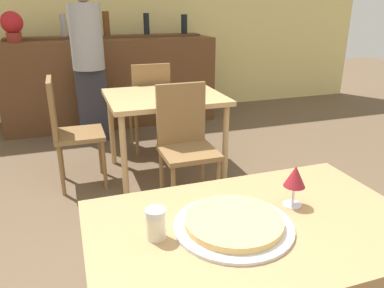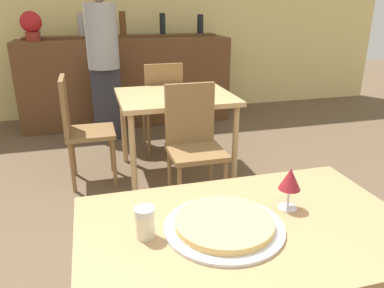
% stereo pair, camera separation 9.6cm
% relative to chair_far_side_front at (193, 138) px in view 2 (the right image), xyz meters
% --- Properties ---
extents(wall_back, '(8.00, 0.05, 2.80)m').
position_rel_chair_far_side_front_xyz_m(wall_back, '(-0.24, 2.80, 0.86)').
color(wall_back, '#EAD684').
rests_on(wall_back, ground_plane).
extents(dining_table_near, '(1.13, 0.71, 0.77)m').
position_rel_chair_far_side_front_xyz_m(dining_table_near, '(-0.24, -1.54, 0.15)').
color(dining_table_near, '#A87F51').
rests_on(dining_table_near, ground_plane).
extents(dining_table_far, '(0.99, 0.85, 0.74)m').
position_rel_chair_far_side_front_xyz_m(dining_table_far, '(-0.00, 0.59, 0.12)').
color(dining_table_far, tan).
rests_on(dining_table_far, ground_plane).
extents(bar_counter, '(2.60, 0.56, 1.08)m').
position_rel_chair_far_side_front_xyz_m(bar_counter, '(-0.24, 2.30, 0.00)').
color(bar_counter, brown).
rests_on(bar_counter, ground_plane).
extents(bar_back_shelf, '(2.39, 0.24, 0.32)m').
position_rel_chair_far_side_front_xyz_m(bar_back_shelf, '(-0.23, 2.44, 0.60)').
color(bar_back_shelf, brown).
rests_on(bar_back_shelf, bar_counter).
extents(chair_far_side_front, '(0.40, 0.40, 0.93)m').
position_rel_chair_far_side_front_xyz_m(chair_far_side_front, '(0.00, 0.00, 0.00)').
color(chair_far_side_front, olive).
rests_on(chair_far_side_front, ground_plane).
extents(chair_far_side_back, '(0.40, 0.40, 0.93)m').
position_rel_chair_far_side_front_xyz_m(chair_far_side_back, '(0.00, 1.19, 0.00)').
color(chair_far_side_back, olive).
rests_on(chair_far_side_back, ground_plane).
extents(chair_far_side_left, '(0.40, 0.40, 0.93)m').
position_rel_chair_far_side_front_xyz_m(chair_far_side_left, '(-0.83, 0.59, 0.00)').
color(chair_far_side_left, olive).
rests_on(chair_far_side_left, ground_plane).
extents(pizza_tray, '(0.40, 0.40, 0.04)m').
position_rel_chair_far_side_front_xyz_m(pizza_tray, '(-0.32, -1.54, 0.25)').
color(pizza_tray, silver).
rests_on(pizza_tray, dining_table_near).
extents(cheese_shaker, '(0.07, 0.07, 0.10)m').
position_rel_chair_far_side_front_xyz_m(cheese_shaker, '(-0.58, -1.51, 0.29)').
color(cheese_shaker, beige).
rests_on(cheese_shaker, dining_table_near).
extents(person_standing, '(0.34, 0.34, 1.70)m').
position_rel_chair_far_side_front_xyz_m(person_standing, '(-0.54, 1.72, 0.39)').
color(person_standing, '#2D2D38').
rests_on(person_standing, ground_plane).
extents(wine_glass, '(0.08, 0.08, 0.16)m').
position_rel_chair_far_side_front_xyz_m(wine_glass, '(-0.05, -1.47, 0.35)').
color(wine_glass, silver).
rests_on(wine_glass, dining_table_near).
extents(potted_plant, '(0.24, 0.24, 0.33)m').
position_rel_chair_far_side_front_xyz_m(potted_plant, '(-1.29, 2.25, 0.73)').
color(potted_plant, maroon).
rests_on(potted_plant, bar_counter).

